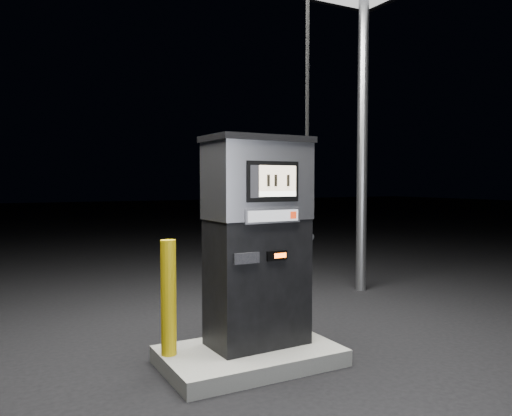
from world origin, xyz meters
name	(u,v)px	position (x,y,z in m)	size (l,w,h in m)	color
ground	(250,364)	(0.00, 0.00, 0.00)	(80.00, 80.00, 0.00)	black
pump_island	(250,356)	(0.00, 0.00, 0.07)	(1.60, 1.00, 0.15)	slate
fuel_dispenser	(258,238)	(0.12, 0.07, 1.16)	(1.08, 0.62, 4.06)	black
bollard_left	(168,298)	(-0.72, 0.18, 0.66)	(0.14, 0.14, 1.03)	gold
bollard_right	(305,290)	(0.73, 0.18, 0.58)	(0.11, 0.11, 0.86)	gold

